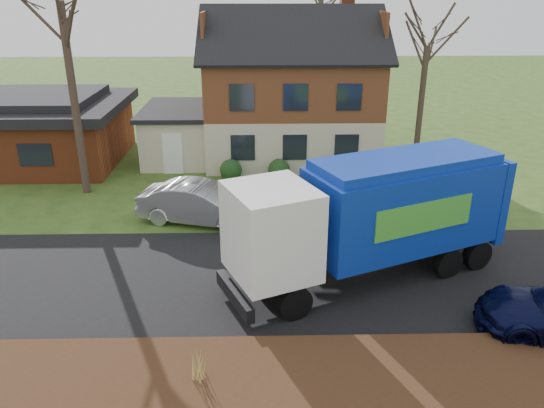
{
  "coord_description": "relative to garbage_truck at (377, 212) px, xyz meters",
  "views": [
    {
      "loc": [
        0.29,
        -15.32,
        8.98
      ],
      "look_at": [
        0.69,
        2.5,
        1.63
      ],
      "focal_mm": 35.0,
      "sensor_mm": 36.0,
      "label": 1
    }
  ],
  "objects": [
    {
      "name": "silver_sedan",
      "position": [
        -6.13,
        4.55,
        -1.5
      ],
      "size": [
        5.3,
        3.01,
        1.65
      ],
      "primitive_type": "imported",
      "rotation": [
        0.0,
        0.0,
        1.3
      ],
      "color": "#9A9CA1",
      "rests_on": "ground"
    },
    {
      "name": "main_house",
      "position": [
        -2.47,
        13.86,
        1.7
      ],
      "size": [
        12.95,
        8.95,
        9.26
      ],
      "color": "#BDAF98",
      "rests_on": "ground"
    },
    {
      "name": "ground",
      "position": [
        -3.96,
        -0.05,
        -2.33
      ],
      "size": [
        120.0,
        120.0,
        0.0
      ],
      "primitive_type": "plane",
      "color": "#2E4B19",
      "rests_on": "ground"
    },
    {
      "name": "ranch_house",
      "position": [
        -15.96,
        12.95,
        -0.52
      ],
      "size": [
        9.8,
        8.2,
        3.7
      ],
      "color": "#984321",
      "rests_on": "ground"
    },
    {
      "name": "tree_front_east",
      "position": [
        4.25,
        10.46,
        5.06
      ],
      "size": [
        3.27,
        3.27,
        9.09
      ],
      "color": "#3C3024",
      "rests_on": "ground"
    },
    {
      "name": "garbage_truck",
      "position": [
        0.0,
        0.0,
        0.0
      ],
      "size": [
        9.64,
        6.09,
        4.04
      ],
      "rotation": [
        0.0,
        0.0,
        0.41
      ],
      "color": "black",
      "rests_on": "ground"
    },
    {
      "name": "mulch_verge",
      "position": [
        -3.96,
        -5.35,
        -2.18
      ],
      "size": [
        80.0,
        3.5,
        0.3
      ],
      "primitive_type": "cube",
      "color": "#311D10",
      "rests_on": "ground"
    },
    {
      "name": "road",
      "position": [
        -3.96,
        -0.05,
        -2.32
      ],
      "size": [
        80.0,
        7.0,
        0.02
      ],
      "primitive_type": "cube",
      "color": "black",
      "rests_on": "ground"
    },
    {
      "name": "grass_clump_mid",
      "position": [
        -5.15,
        -5.2,
        -1.6
      ],
      "size": [
        0.31,
        0.25,
        0.85
      ],
      "color": "tan",
      "rests_on": "mulch_verge"
    }
  ]
}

